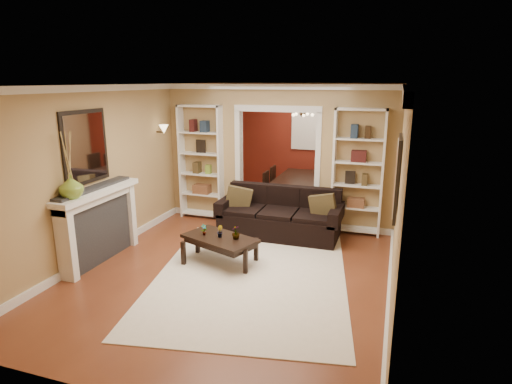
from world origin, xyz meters
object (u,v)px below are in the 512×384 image
(fireplace, at_px, (101,226))
(bookshelf_left, at_px, (201,163))
(coffee_table, at_px, (220,250))
(sofa, at_px, (280,213))
(bookshelf_right, at_px, (358,173))
(dining_table, at_px, (301,189))

(fireplace, bearing_deg, bookshelf_left, 77.95)
(coffee_table, distance_m, bookshelf_left, 2.57)
(sofa, xyz_separation_m, coffee_table, (-0.55, -1.46, -0.22))
(bookshelf_right, height_order, fireplace, bookshelf_right)
(sofa, xyz_separation_m, bookshelf_right, (1.29, 0.58, 0.72))
(fireplace, relative_size, dining_table, 0.98)
(bookshelf_left, distance_m, dining_table, 2.56)
(bookshelf_left, height_order, dining_table, bookshelf_left)
(coffee_table, relative_size, bookshelf_left, 0.49)
(coffee_table, relative_size, bookshelf_right, 0.49)
(sofa, height_order, fireplace, fireplace)
(bookshelf_left, bearing_deg, coffee_table, -58.42)
(bookshelf_right, distance_m, fireplace, 4.47)
(coffee_table, distance_m, fireplace, 1.89)
(sofa, xyz_separation_m, bookshelf_left, (-1.81, 0.58, 0.72))
(sofa, distance_m, coffee_table, 1.58)
(bookshelf_right, relative_size, dining_table, 1.32)
(bookshelf_left, relative_size, bookshelf_right, 1.00)
(sofa, xyz_separation_m, fireplace, (-2.35, -1.95, 0.15))
(sofa, bearing_deg, dining_table, 93.11)
(fireplace, height_order, dining_table, fireplace)
(sofa, relative_size, coffee_table, 1.96)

